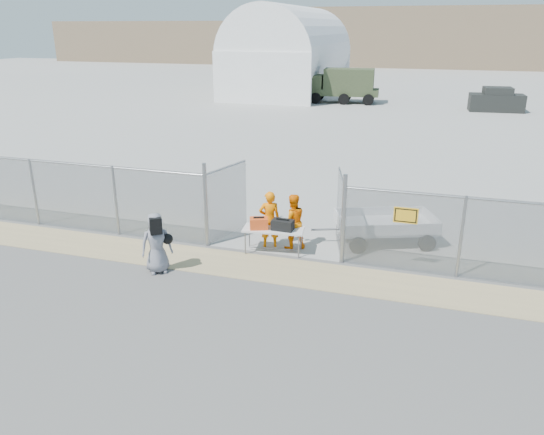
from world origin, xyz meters
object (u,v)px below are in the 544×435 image
(folding_table, at_px, (273,240))
(security_worker_left, at_px, (269,219))
(utility_trailer, at_px, (385,228))
(visitor, at_px, (156,243))
(security_worker_right, at_px, (292,222))

(folding_table, bearing_deg, security_worker_left, 114.77)
(folding_table, bearing_deg, utility_trailer, 22.97)
(visitor, distance_m, utility_trailer, 6.73)
(security_worker_right, relative_size, visitor, 1.01)
(security_worker_left, height_order, visitor, security_worker_left)
(security_worker_left, relative_size, utility_trailer, 0.46)
(security_worker_left, xyz_separation_m, utility_trailer, (3.19, 1.39, -0.40))
(security_worker_left, height_order, utility_trailer, security_worker_left)
(security_worker_left, distance_m, security_worker_right, 0.67)
(folding_table, distance_m, utility_trailer, 3.44)
(visitor, bearing_deg, security_worker_left, 11.82)
(security_worker_right, xyz_separation_m, visitor, (-2.95, -2.59, -0.01))
(security_worker_right, relative_size, utility_trailer, 0.45)
(visitor, bearing_deg, security_worker_right, 5.66)
(security_worker_right, bearing_deg, visitor, 9.68)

